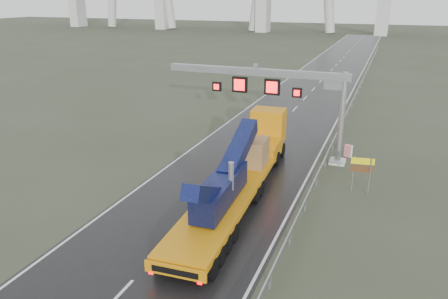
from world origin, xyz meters
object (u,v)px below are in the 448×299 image
at_px(sign_gantry, 281,89).
at_px(exit_sign_pair, 362,168).
at_px(striped_barrier, 348,151).
at_px(heavy_haul_truck, 245,163).

relative_size(sign_gantry, exit_sign_pair, 5.84).
bearing_deg(sign_gantry, exit_sign_pair, -36.22).
height_order(sign_gantry, striped_barrier, sign_gantry).
relative_size(sign_gantry, striped_barrier, 14.85).
distance_m(exit_sign_pair, striped_barrier, 7.21).
xyz_separation_m(sign_gantry, exit_sign_pair, (6.90, -5.05, -3.83)).
xyz_separation_m(sign_gantry, heavy_haul_truck, (-0.58, -6.95, -3.82)).
bearing_deg(heavy_haul_truck, exit_sign_pair, 11.38).
bearing_deg(exit_sign_pair, striped_barrier, 94.30).
relative_size(heavy_haul_truck, striped_barrier, 19.81).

